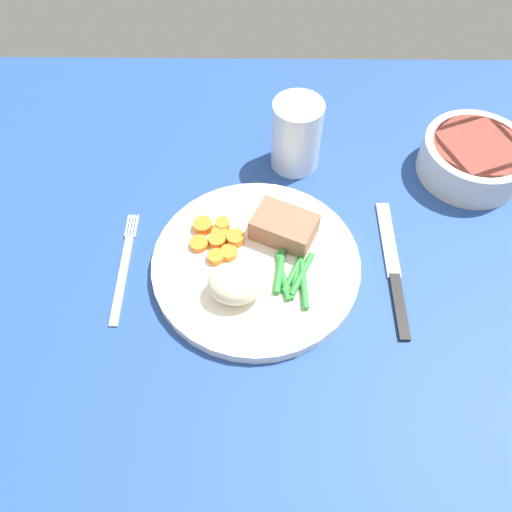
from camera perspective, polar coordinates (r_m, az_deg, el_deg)
The scene contains 10 objects.
dining_table at distance 65.14cm, azimuth -0.56°, elevation -2.74°, with size 120.00×90.00×2.00cm.
dinner_plate at distance 64.33cm, azimuth 0.00°, elevation -0.91°, with size 25.91×25.91×1.60cm, color white.
meat_portion at distance 64.84cm, azimuth 3.13°, elevation 3.24°, with size 7.68×5.15×3.19cm, color #936047.
mashed_potatoes at distance 59.50cm, azimuth -2.29°, elevation -3.12°, with size 6.56×5.28×4.04cm, color beige.
carrot_slices at distance 65.16cm, azimuth -4.30°, elevation 1.96°, with size 6.85×7.05×1.26cm.
green_beans at distance 62.31cm, azimuth 4.01°, elevation -1.92°, with size 5.28×10.44×0.90cm.
fork at distance 66.88cm, azimuth -14.39°, elevation -1.23°, with size 1.44×16.60×0.40cm.
knife at distance 66.83cm, azimuth 14.94°, elevation -1.49°, with size 1.70×20.50×0.64cm.
water_glass at distance 73.95cm, azimuth 4.45°, elevation 12.75°, with size 6.97×6.97×10.36cm.
salad_bowl at distance 79.38cm, azimuth 22.95°, elevation 10.08°, with size 14.58×14.58×5.27cm.
Camera 1 is at (0.99, -34.37, 56.32)cm, focal length 36.13 mm.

